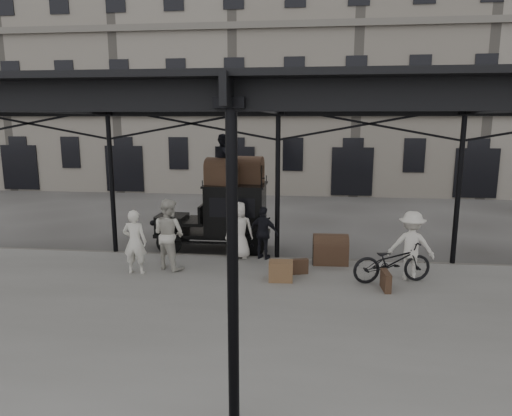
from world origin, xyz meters
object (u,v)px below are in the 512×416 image
at_px(bicycle, 392,262).
at_px(steamer_trunk_roof_near, 222,173).
at_px(taxi, 226,214).
at_px(steamer_trunk_platform, 330,251).
at_px(porter_official, 264,233).
at_px(porter_left, 135,242).

height_order(bicycle, steamer_trunk_roof_near, steamer_trunk_roof_near).
bearing_deg(taxi, steamer_trunk_platform, -24.09).
height_order(porter_official, bicycle, porter_official).
distance_m(porter_official, steamer_trunk_roof_near, 2.35).
bearing_deg(taxi, bicycle, -30.72).
xyz_separation_m(porter_official, steamer_trunk_platform, (1.92, -0.22, -0.42)).
relative_size(porter_left, porter_official, 1.11).
height_order(porter_left, porter_official, porter_left).
distance_m(taxi, steamer_trunk_roof_near, 1.35).
bearing_deg(steamer_trunk_roof_near, bicycle, -11.98).
distance_m(taxi, steamer_trunk_platform, 3.63).
height_order(porter_official, steamer_trunk_roof_near, steamer_trunk_roof_near).
height_order(taxi, steamer_trunk_roof_near, steamer_trunk_roof_near).
xyz_separation_m(taxi, steamer_trunk_platform, (3.25, -1.45, -0.70)).
xyz_separation_m(taxi, steamer_trunk_roof_near, (-0.08, -0.25, 1.32)).
height_order(taxi, steamer_trunk_platform, taxi).
relative_size(steamer_trunk_roof_near, steamer_trunk_platform, 0.97).
bearing_deg(porter_official, porter_left, 46.73).
bearing_deg(porter_left, steamer_trunk_platform, -165.90).
bearing_deg(steamer_trunk_platform, porter_left, -166.36).
bearing_deg(taxi, porter_official, -42.89).
bearing_deg(steamer_trunk_platform, taxi, 153.82).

